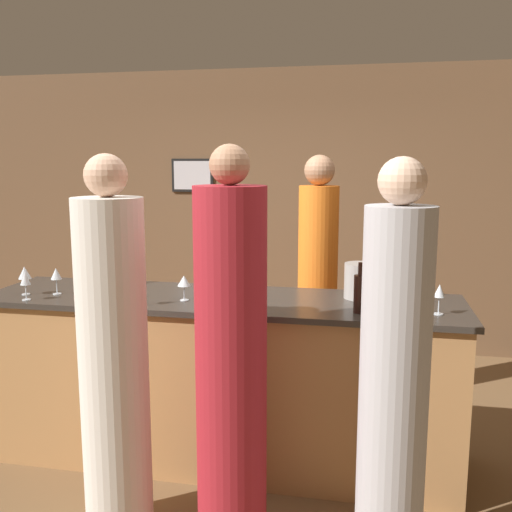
% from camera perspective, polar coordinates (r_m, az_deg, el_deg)
% --- Properties ---
extents(ground_plane, '(14.00, 14.00, 0.00)m').
position_cam_1_polar(ground_plane, '(3.92, -3.50, -19.42)').
color(ground_plane, brown).
extents(back_wall, '(8.00, 0.08, 2.80)m').
position_cam_1_polar(back_wall, '(5.82, 2.43, 4.60)').
color(back_wall, brown).
rests_on(back_wall, ground_plane).
extents(bar_counter, '(2.96, 0.75, 1.06)m').
position_cam_1_polar(bar_counter, '(3.69, -3.58, -12.16)').
color(bar_counter, '#B27F4C').
rests_on(bar_counter, ground_plane).
extents(bartender, '(0.30, 0.30, 1.94)m').
position_cam_1_polar(bartender, '(4.33, 6.16, -3.52)').
color(bartender, orange).
rests_on(bartender, ground_plane).
extents(guest_0, '(0.35, 0.35, 1.97)m').
position_cam_1_polar(guest_0, '(2.86, -2.51, -10.40)').
color(guest_0, maroon).
rests_on(guest_0, ground_plane).
extents(guest_1, '(0.31, 0.31, 1.91)m').
position_cam_1_polar(guest_1, '(2.66, 13.62, -12.61)').
color(guest_1, '#B2B2B7').
rests_on(guest_1, ground_plane).
extents(guest_2, '(0.34, 0.34, 1.93)m').
position_cam_1_polar(guest_2, '(2.96, -14.04, -10.37)').
color(guest_2, silver).
rests_on(guest_2, ground_plane).
extents(wine_bottle_0, '(0.07, 0.07, 0.30)m').
position_cam_1_polar(wine_bottle_0, '(3.95, -15.23, -1.27)').
color(wine_bottle_0, black).
rests_on(wine_bottle_0, bar_counter).
extents(wine_bottle_1, '(0.07, 0.07, 0.28)m').
position_cam_1_polar(wine_bottle_1, '(3.20, 10.34, -3.65)').
color(wine_bottle_1, black).
rests_on(wine_bottle_1, bar_counter).
extents(wine_bottle_2, '(0.07, 0.07, 0.28)m').
position_cam_1_polar(wine_bottle_2, '(3.69, 16.14, -2.24)').
color(wine_bottle_2, black).
rests_on(wine_bottle_2, bar_counter).
extents(ice_bucket, '(0.20, 0.20, 0.22)m').
position_cam_1_polar(ice_bucket, '(3.54, 10.40, -2.46)').
color(ice_bucket, '#9E9993').
rests_on(ice_bucket, bar_counter).
extents(wine_glass_0, '(0.07, 0.07, 0.15)m').
position_cam_1_polar(wine_glass_0, '(3.56, -13.68, -2.36)').
color(wine_glass_0, silver).
rests_on(wine_glass_0, bar_counter).
extents(wine_glass_1, '(0.08, 0.08, 0.15)m').
position_cam_1_polar(wine_glass_1, '(3.45, -7.21, -2.54)').
color(wine_glass_1, silver).
rests_on(wine_glass_1, bar_counter).
extents(wine_glass_2, '(0.06, 0.06, 0.17)m').
position_cam_1_polar(wine_glass_2, '(3.37, -11.61, -2.70)').
color(wine_glass_2, silver).
rests_on(wine_glass_2, bar_counter).
extents(wine_glass_3, '(0.07, 0.07, 0.17)m').
position_cam_1_polar(wine_glass_3, '(3.79, -19.36, -1.77)').
color(wine_glass_3, silver).
rests_on(wine_glass_3, bar_counter).
extents(wine_glass_4, '(0.08, 0.08, 0.18)m').
position_cam_1_polar(wine_glass_4, '(3.85, -22.13, -1.61)').
color(wine_glass_4, silver).
rests_on(wine_glass_4, bar_counter).
extents(wine_glass_5, '(0.06, 0.06, 0.17)m').
position_cam_1_polar(wine_glass_5, '(3.70, -22.08, -2.20)').
color(wine_glass_5, silver).
rests_on(wine_glass_5, bar_counter).
extents(wine_glass_6, '(0.06, 0.06, 0.17)m').
position_cam_1_polar(wine_glass_6, '(3.26, 17.88, -3.44)').
color(wine_glass_6, silver).
rests_on(wine_glass_6, bar_counter).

